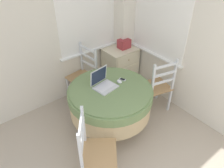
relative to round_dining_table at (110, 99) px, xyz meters
name	(u,v)px	position (x,y,z in m)	size (l,w,h in m)	color
corner_room_shell	(133,45)	(0.40, 0.02, 0.73)	(4.15, 4.80, 2.55)	silver
round_dining_table	(110,99)	(0.00, 0.00, 0.00)	(1.21, 1.21, 0.73)	#4C3D2D
laptop	(103,83)	(-0.04, 0.10, 0.23)	(0.34, 0.32, 0.26)	silver
computer_mouse	(119,82)	(0.19, 0.03, 0.20)	(0.06, 0.09, 0.05)	white
cell_phone	(122,79)	(0.28, 0.06, 0.18)	(0.09, 0.11, 0.01)	#B2B7BC
dining_chair_near_back_window	(84,76)	(0.09, 0.87, -0.09)	(0.45, 0.48, 0.99)	#A87F51
dining_chair_near_right_window	(157,87)	(0.85, -0.15, -0.09)	(0.52, 0.50, 0.99)	#A87F51
dining_chair_camera_near	(95,152)	(-0.66, -0.57, -0.09)	(0.58, 0.59, 0.99)	#A87F51
corner_cabinet	(120,66)	(0.89, 0.84, -0.18)	(0.60, 0.49, 0.75)	beige
storage_box	(124,44)	(0.96, 0.82, 0.28)	(0.21, 0.17, 0.16)	#9E3338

